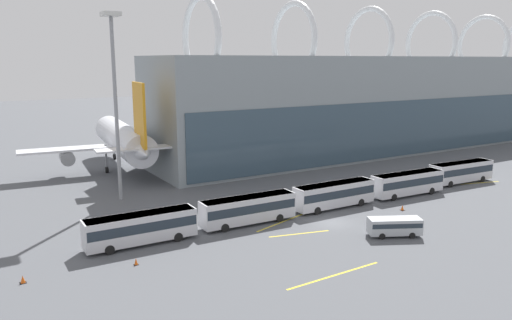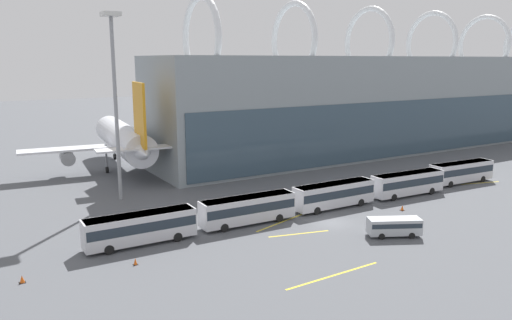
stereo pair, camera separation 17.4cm
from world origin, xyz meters
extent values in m
plane|color=#515459|center=(0.00, 0.00, 0.00)|extent=(440.00, 440.00, 0.00)
cube|color=gray|center=(55.53, 33.89, 9.98)|extent=(130.47, 18.88, 19.96)
cube|color=#384C5B|center=(55.53, 24.35, 5.99)|extent=(127.86, 0.20, 10.98)
torus|color=white|center=(-1.11, 33.89, 22.93)|extent=(1.10, 14.27, 14.27)
torus|color=white|center=(17.77, 33.89, 22.93)|extent=(1.10, 14.27, 14.27)
torus|color=white|center=(36.65, 33.89, 22.93)|extent=(1.10, 14.27, 14.27)
torus|color=white|center=(55.53, 33.89, 22.93)|extent=(1.10, 14.27, 14.27)
torus|color=white|center=(74.42, 33.89, 22.93)|extent=(1.10, 14.27, 14.27)
cylinder|color=silver|center=(-12.65, 42.63, 5.55)|extent=(7.95, 30.04, 5.18)
sphere|color=silver|center=(-11.25, 57.41, 5.55)|extent=(5.07, 5.07, 5.07)
cone|color=silver|center=(-14.04, 27.85, 5.55)|extent=(5.51, 6.95, 4.92)
cube|color=silver|center=(-12.82, 40.83, 4.64)|extent=(34.83, 7.31, 0.35)
cylinder|color=gray|center=(-22.46, 41.74, 3.25)|extent=(2.64, 4.01, 2.29)
cylinder|color=gray|center=(-3.17, 39.92, 3.25)|extent=(2.64, 4.01, 2.29)
cube|color=orange|center=(-13.98, 28.57, 11.17)|extent=(1.04, 6.79, 9.69)
cube|color=silver|center=(-13.98, 28.57, 6.07)|extent=(13.70, 4.45, 0.28)
cylinder|color=gray|center=(-11.71, 52.54, 2.79)|extent=(0.36, 0.36, 4.48)
cylinder|color=black|center=(-11.71, 52.54, 0.55)|extent=(0.55, 1.14, 1.10)
cylinder|color=gray|center=(-16.17, 41.14, 2.79)|extent=(0.36, 0.36, 4.48)
cylinder|color=black|center=(-16.17, 41.14, 0.55)|extent=(0.55, 1.14, 1.10)
cylinder|color=gray|center=(-9.47, 40.51, 2.79)|extent=(0.36, 0.36, 4.48)
cylinder|color=black|center=(-9.47, 40.51, 0.55)|extent=(0.55, 1.14, 1.10)
cylinder|color=silver|center=(41.10, 47.27, 4.91)|extent=(5.72, 33.09, 4.60)
sphere|color=silver|center=(41.66, 63.74, 4.91)|extent=(4.51, 4.51, 4.51)
cone|color=silver|center=(40.54, 30.81, 4.91)|extent=(4.61, 7.38, 4.37)
cube|color=silver|center=(41.03, 45.27, 4.11)|extent=(41.37, 5.14, 0.35)
cylinder|color=gray|center=(29.49, 45.66, 2.71)|extent=(2.41, 3.51, 2.30)
cylinder|color=gray|center=(52.58, 44.87, 2.71)|extent=(2.41, 3.51, 2.30)
cube|color=#5B338C|center=(40.57, 31.61, 9.80)|extent=(0.60, 5.89, 8.40)
cube|color=silver|center=(40.57, 31.61, 5.37)|extent=(12.06, 3.61, 0.28)
cylinder|color=gray|center=(41.48, 58.32, 2.50)|extent=(0.36, 0.36, 3.90)
cylinder|color=black|center=(41.48, 58.32, 0.55)|extent=(0.49, 1.11, 1.10)
cylinder|color=gray|center=(38.05, 45.37, 2.50)|extent=(0.36, 0.36, 3.90)
cylinder|color=black|center=(38.05, 45.37, 0.55)|extent=(0.49, 1.11, 1.10)
cylinder|color=gray|center=(44.02, 45.16, 2.50)|extent=(0.36, 0.36, 3.90)
cylinder|color=black|center=(44.02, 45.16, 0.55)|extent=(0.49, 1.11, 1.10)
cube|color=silver|center=(-22.01, 4.76, 1.87)|extent=(11.88, 2.65, 2.99)
cube|color=#232D38|center=(-22.01, 4.76, 2.17)|extent=(11.64, 2.67, 1.05)
cube|color=silver|center=(-22.01, 4.76, 3.31)|extent=(11.52, 2.57, 0.12)
cylinder|color=black|center=(-18.32, 5.87, 0.50)|extent=(1.00, 0.31, 1.00)
cylinder|color=black|center=(-18.35, 3.57, 0.50)|extent=(1.00, 0.31, 1.00)
cylinder|color=black|center=(-25.67, 5.96, 0.50)|extent=(1.00, 0.31, 1.00)
cylinder|color=black|center=(-25.70, 3.66, 0.50)|extent=(1.00, 0.31, 1.00)
cube|color=silver|center=(-8.94, 4.70, 1.87)|extent=(11.92, 2.84, 2.99)
cube|color=#232D38|center=(-8.94, 4.70, 2.17)|extent=(11.68, 2.86, 1.05)
cube|color=silver|center=(-8.94, 4.70, 3.31)|extent=(11.56, 2.75, 0.12)
cylinder|color=black|center=(-5.23, 5.74, 0.50)|extent=(1.01, 0.33, 1.00)
cylinder|color=black|center=(-5.30, 3.44, 0.50)|extent=(1.01, 0.33, 1.00)
cylinder|color=black|center=(-12.58, 5.95, 0.50)|extent=(1.01, 0.33, 1.00)
cylinder|color=black|center=(-12.64, 3.65, 0.50)|extent=(1.01, 0.33, 1.00)
cube|color=silver|center=(4.14, 4.58, 1.87)|extent=(11.87, 2.58, 2.99)
cube|color=#232D38|center=(4.14, 4.58, 2.17)|extent=(11.63, 2.61, 1.05)
cube|color=silver|center=(4.14, 4.58, 3.31)|extent=(11.51, 2.51, 0.12)
cylinder|color=black|center=(7.82, 5.71, 0.50)|extent=(1.00, 0.31, 1.00)
cylinder|color=black|center=(7.80, 3.41, 0.50)|extent=(1.00, 0.31, 1.00)
cylinder|color=black|center=(0.47, 5.76, 0.50)|extent=(1.00, 0.31, 1.00)
cylinder|color=black|center=(0.45, 3.46, 0.50)|extent=(1.00, 0.31, 1.00)
cube|color=silver|center=(17.21, 3.93, 1.87)|extent=(11.95, 3.04, 2.99)
cube|color=#232D38|center=(17.21, 3.93, 2.17)|extent=(11.72, 3.06, 1.05)
cube|color=silver|center=(17.21, 3.93, 3.31)|extent=(11.59, 2.95, 0.12)
cylinder|color=black|center=(20.93, 4.91, 0.50)|extent=(1.01, 0.34, 1.00)
cylinder|color=black|center=(20.83, 2.61, 0.50)|extent=(1.01, 0.34, 1.00)
cylinder|color=black|center=(13.59, 5.25, 0.50)|extent=(1.01, 0.34, 1.00)
cylinder|color=black|center=(13.49, 2.94, 0.50)|extent=(1.01, 0.34, 1.00)
cube|color=silver|center=(30.28, 4.81, 1.87)|extent=(11.97, 3.14, 2.99)
cube|color=#232D38|center=(30.28, 4.81, 2.17)|extent=(11.74, 3.16, 1.05)
cube|color=silver|center=(30.28, 4.81, 3.31)|extent=(11.61, 3.05, 0.12)
cylinder|color=black|center=(34.01, 5.77, 0.50)|extent=(1.01, 0.35, 1.00)
cylinder|color=black|center=(33.89, 3.47, 0.50)|extent=(1.01, 0.35, 1.00)
cylinder|color=black|center=(26.68, 6.16, 0.50)|extent=(1.01, 0.35, 1.00)
cylinder|color=black|center=(26.55, 3.86, 0.50)|extent=(1.01, 0.35, 1.00)
cube|color=#B2B7BC|center=(2.94, -7.25, 1.18)|extent=(6.08, 4.36, 1.76)
cube|color=#232D38|center=(2.94, -7.25, 1.46)|extent=(5.93, 4.30, 0.53)
cylinder|color=black|center=(4.86, -7.18, 0.35)|extent=(0.72, 0.51, 0.70)
cylinder|color=black|center=(4.04, -8.83, 0.35)|extent=(0.72, 0.51, 0.70)
cylinder|color=black|center=(1.85, -5.67, 0.35)|extent=(0.72, 0.51, 0.70)
cylinder|color=black|center=(1.02, -7.32, 0.35)|extent=(0.72, 0.51, 0.70)
cylinder|color=gray|center=(-18.92, 23.19, 12.47)|extent=(0.50, 0.50, 24.93)
cube|color=silver|center=(-18.92, 23.19, 25.17)|extent=(2.32, 2.32, 0.58)
cube|color=yellow|center=(-5.19, 3.18, 0.00)|extent=(8.67, 2.99, 0.01)
cube|color=yellow|center=(33.05, 3.24, 0.00)|extent=(6.97, 2.11, 0.01)
cube|color=yellow|center=(-9.44, -11.89, 0.00)|extent=(10.85, 0.61, 0.01)
cube|color=yellow|center=(-5.69, -1.22, 0.00)|extent=(7.11, 1.94, 0.01)
cube|color=black|center=(-34.00, 1.03, 0.01)|extent=(0.56, 0.56, 0.02)
cone|color=#EA5914|center=(-34.00, 1.03, 0.36)|extent=(0.41, 0.41, 0.67)
cube|color=black|center=(-24.22, -0.23, 0.01)|extent=(0.44, 0.44, 0.02)
cone|color=#EA5914|center=(-24.22, -0.23, 0.36)|extent=(0.33, 0.33, 0.66)
cube|color=black|center=(11.13, -0.85, 0.01)|extent=(0.55, 0.55, 0.02)
cone|color=#EA5914|center=(11.13, -0.85, 0.35)|extent=(0.40, 0.40, 0.66)
camera|label=1|loc=(-37.46, -44.59, 19.28)|focal=35.00mm
camera|label=2|loc=(-37.31, -44.68, 19.28)|focal=35.00mm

